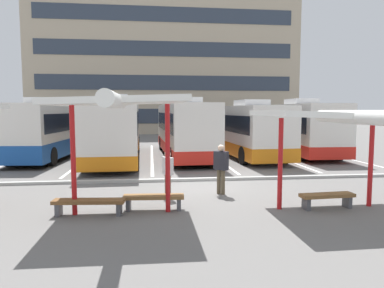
{
  "coord_description": "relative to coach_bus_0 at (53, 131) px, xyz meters",
  "views": [
    {
      "loc": [
        -2.01,
        -12.93,
        2.92
      ],
      "look_at": [
        -0.11,
        3.5,
        1.35
      ],
      "focal_mm": 33.28,
      "sensor_mm": 36.0,
      "label": 1
    }
  ],
  "objects": [
    {
      "name": "lane_stripe_5",
      "position": [
        17.9,
        -0.25,
        -1.67
      ],
      "size": [
        0.16,
        14.0,
        0.01
      ],
      "primitive_type": "cube",
      "color": "white",
      "rests_on": "ground"
    },
    {
      "name": "lane_stripe_3",
      "position": [
        10.03,
        -0.25,
        -1.67
      ],
      "size": [
        0.16,
        14.0,
        0.01
      ],
      "primitive_type": "cube",
      "color": "white",
      "rests_on": "ground"
    },
    {
      "name": "bench_4",
      "position": [
        11.25,
        -12.96,
        -1.33
      ],
      "size": [
        1.67,
        0.54,
        0.45
      ],
      "color": "brown",
      "rests_on": "ground"
    },
    {
      "name": "coach_bus_3",
      "position": [
        11.94,
        -0.8,
        -0.03
      ],
      "size": [
        3.25,
        10.33,
        3.54
      ],
      "color": "silver",
      "rests_on": "ground"
    },
    {
      "name": "terminal_building",
      "position": [
        8.09,
        26.94,
        8.44
      ],
      "size": [
        33.44,
        12.51,
        22.93
      ],
      "color": "tan",
      "rests_on": "ground"
    },
    {
      "name": "bench_2",
      "position": [
        4.31,
        -12.86,
        -1.33
      ],
      "size": [
        2.01,
        0.59,
        0.45
      ],
      "color": "brown",
      "rests_on": "ground"
    },
    {
      "name": "lane_stripe_2",
      "position": [
        6.1,
        -0.25,
        -1.67
      ],
      "size": [
        0.16,
        14.0,
        0.01
      ],
      "primitive_type": "cube",
      "color": "white",
      "rests_on": "ground"
    },
    {
      "name": "lane_stripe_4",
      "position": [
        13.96,
        -0.25,
        -1.67
      ],
      "size": [
        0.16,
        14.0,
        0.01
      ],
      "primitive_type": "cube",
      "color": "white",
      "rests_on": "ground"
    },
    {
      "name": "waiting_passenger_1",
      "position": [
        6.6,
        -11.04,
        -0.78
      ],
      "size": [
        0.37,
        0.5,
        1.57
      ],
      "color": "brown",
      "rests_on": "ground"
    },
    {
      "name": "coach_bus_0",
      "position": [
        0.0,
        0.0,
        0.0
      ],
      "size": [
        3.19,
        10.36,
        3.64
      ],
      "color": "silver",
      "rests_on": "ground"
    },
    {
      "name": "waiting_shelter_1",
      "position": [
        5.21,
        -13.03,
        1.43
      ],
      "size": [
        3.62,
        5.04,
        3.33
      ],
      "color": "red",
      "rests_on": "ground"
    },
    {
      "name": "coach_bus_4",
      "position": [
        15.89,
        1.14,
        0.04
      ],
      "size": [
        2.99,
        12.25,
        3.67
      ],
      "color": "silver",
      "rests_on": "ground"
    },
    {
      "name": "lane_stripe_0",
      "position": [
        -1.77,
        -0.25,
        -1.67
      ],
      "size": [
        0.16,
        14.0,
        0.01
      ],
      "primitive_type": "cube",
      "color": "white",
      "rests_on": "ground"
    },
    {
      "name": "lane_stripe_1",
      "position": [
        2.17,
        -0.25,
        -1.67
      ],
      "size": [
        0.16,
        14.0,
        0.01
      ],
      "primitive_type": "cube",
      "color": "white",
      "rests_on": "ground"
    },
    {
      "name": "waiting_passenger_2",
      "position": [
        8.46,
        -10.79,
        -0.66
      ],
      "size": [
        0.51,
        0.51,
        1.74
      ],
      "color": "brown",
      "rests_on": "ground"
    },
    {
      "name": "coach_bus_1",
      "position": [
        3.99,
        -1.22,
        0.11
      ],
      "size": [
        2.98,
        12.31,
        3.77
      ],
      "color": "silver",
      "rests_on": "ground"
    },
    {
      "name": "waiting_shelter_2",
      "position": [
        11.25,
        -13.12,
        1.04
      ],
      "size": [
        3.85,
        5.0,
        2.93
      ],
      "color": "red",
      "rests_on": "ground"
    },
    {
      "name": "platform_kerb",
      "position": [
        8.06,
        -8.38,
        -1.61
      ],
      "size": [
        44.0,
        0.24,
        0.12
      ],
      "primitive_type": "cube",
      "color": "#ADADA8",
      "rests_on": "ground"
    },
    {
      "name": "coach_bus_2",
      "position": [
        8.14,
        -0.38,
        0.05
      ],
      "size": [
        3.0,
        11.29,
        3.67
      ],
      "color": "silver",
      "rests_on": "ground"
    },
    {
      "name": "ground_plane",
      "position": [
        8.06,
        -9.89,
        -1.67
      ],
      "size": [
        160.0,
        160.0,
        0.0
      ],
      "primitive_type": "plane",
      "color": "slate"
    },
    {
      "name": "bench_3",
      "position": [
        6.11,
        -12.54,
        -1.33
      ],
      "size": [
        1.79,
        0.53,
        0.45
      ],
      "color": "brown",
      "rests_on": "ground"
    }
  ]
}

